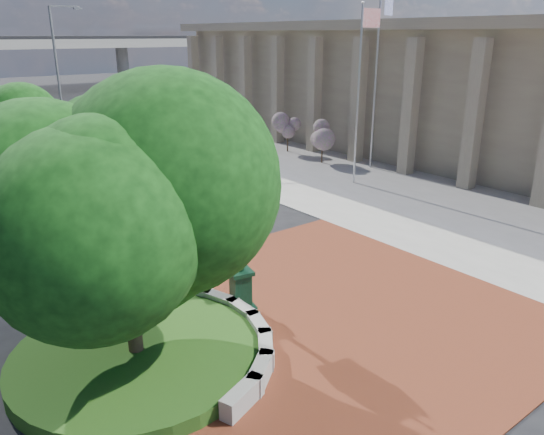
{
  "coord_description": "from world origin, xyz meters",
  "views": [
    {
      "loc": [
        -9.34,
        -10.96,
        7.78
      ],
      "look_at": [
        0.45,
        1.5,
        2.27
      ],
      "focal_mm": 35.0,
      "sensor_mm": 36.0,
      "label": 1
    }
  ],
  "objects_px": {
    "flagpole_a": "(358,95)",
    "post_clock": "(239,231)",
    "parked_car": "(48,118)",
    "flagpole_b": "(375,81)",
    "street_lamp_near": "(61,69)"
  },
  "relations": [
    {
      "from": "parked_car",
      "to": "flagpole_b",
      "type": "relative_size",
      "value": 0.46
    },
    {
      "from": "flagpole_b",
      "to": "street_lamp_near",
      "type": "bearing_deg",
      "value": 128.55
    },
    {
      "from": "flagpole_a",
      "to": "flagpole_b",
      "type": "xyz_separation_m",
      "value": [
        3.4,
        1.84,
        0.4
      ]
    },
    {
      "from": "flagpole_a",
      "to": "post_clock",
      "type": "bearing_deg",
      "value": -149.17
    },
    {
      "from": "post_clock",
      "to": "parked_car",
      "type": "xyz_separation_m",
      "value": [
        5.52,
        37.54,
        -1.69
      ]
    },
    {
      "from": "parked_car",
      "to": "flagpole_a",
      "type": "bearing_deg",
      "value": -80.96
    },
    {
      "from": "post_clock",
      "to": "street_lamp_near",
      "type": "height_order",
      "value": "street_lamp_near"
    },
    {
      "from": "parked_car",
      "to": "flagpole_a",
      "type": "height_order",
      "value": "flagpole_a"
    },
    {
      "from": "parked_car",
      "to": "flagpole_b",
      "type": "height_order",
      "value": "flagpole_b"
    },
    {
      "from": "post_clock",
      "to": "flagpole_a",
      "type": "xyz_separation_m",
      "value": [
        12.98,
        7.75,
        2.29
      ]
    },
    {
      "from": "parked_car",
      "to": "flagpole_a",
      "type": "relative_size",
      "value": 0.5
    },
    {
      "from": "parked_car",
      "to": "flagpole_b",
      "type": "distance_m",
      "value": 30.31
    },
    {
      "from": "flagpole_b",
      "to": "parked_car",
      "type": "bearing_deg",
      "value": 111.23
    },
    {
      "from": "flagpole_a",
      "to": "street_lamp_near",
      "type": "relative_size",
      "value": 0.98
    },
    {
      "from": "flagpole_b",
      "to": "street_lamp_near",
      "type": "relative_size",
      "value": 1.06
    }
  ]
}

